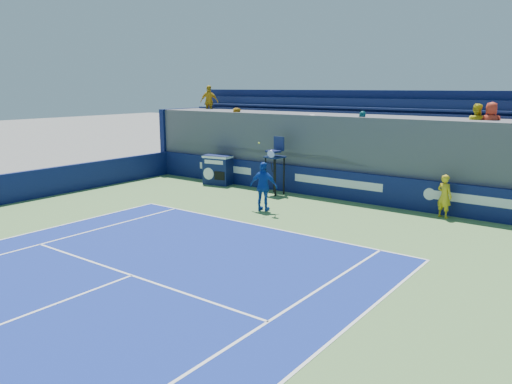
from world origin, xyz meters
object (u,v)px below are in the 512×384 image
Objects in this scene: ball_person at (444,196)px; umpire_chair at (275,159)px; tennis_player at (264,186)px; match_clock at (218,169)px.

umpire_chair is at bearing 22.29° from ball_person.
umpire_chair is 0.96× the size of tennis_player.
ball_person reaches higher than match_clock.
umpire_chair reaches higher than ball_person.
umpire_chair is 3.05m from tennis_player.
ball_person is at bearing 0.70° from match_clock.
tennis_player is (1.33, -2.68, -0.59)m from umpire_chair.
umpire_chair is at bearing -3.20° from match_clock.
match_clock is (-10.45, -0.13, -0.04)m from ball_person.
tennis_player is (-5.69, -3.00, 0.15)m from ball_person.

